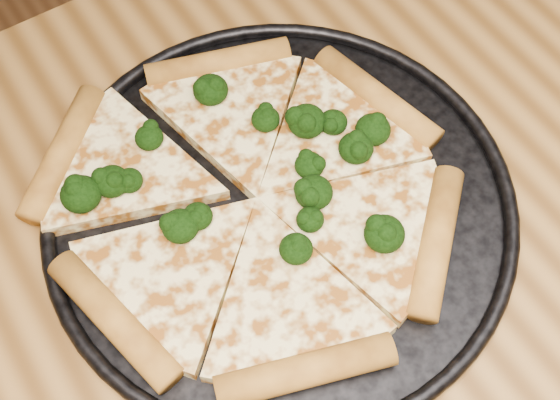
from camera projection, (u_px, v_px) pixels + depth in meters
pizza_pan at (280, 205)px, 0.63m from camera, size 0.40×0.40×0.02m
pizza at (252, 198)px, 0.62m from camera, size 0.35×0.36×0.03m
broccoli_florets at (256, 169)px, 0.62m from camera, size 0.27×0.23×0.03m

